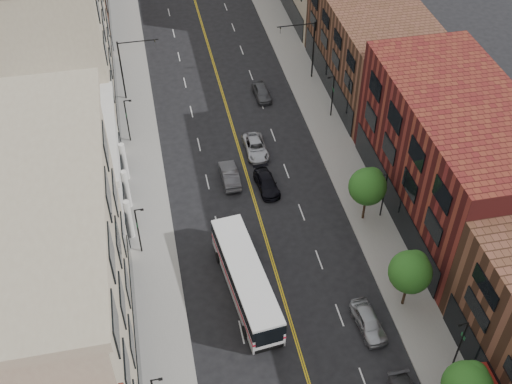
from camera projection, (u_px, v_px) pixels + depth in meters
sidewalk_left at (144, 170)px, 64.27m from camera, size 4.00×110.00×0.15m
sidewalk_right at (335, 145)px, 67.25m from camera, size 4.00×110.00×0.15m
bldg_l_tanoffice at (45, 298)px, 41.36m from camera, size 10.00×22.00×18.00m
bldg_l_white at (64, 176)px, 57.69m from camera, size 10.00×14.00×8.00m
bldg_l_far_a at (56, 34)px, 66.50m from camera, size 10.00×20.00×18.00m
bldg_r_mid at (454, 158)px, 56.36m from camera, size 10.00×22.00×12.00m
bldg_r_far_a at (373, 48)px, 72.13m from camera, size 10.00×20.00×10.00m
tree_r_2 at (411, 270)px, 49.37m from camera, size 3.40×3.40×5.59m
tree_r_3 at (368, 185)px, 56.55m from camera, size 3.40×3.40×5.59m
lamp_l_2 at (138, 229)px, 54.26m from camera, size 0.81×0.55×5.05m
lamp_l_3 at (127, 119)px, 65.75m from camera, size 0.81×0.55×5.05m
lamp_r_1 at (461, 341)px, 46.03m from camera, size 0.81×0.55×5.05m
lamp_r_2 at (384, 193)px, 57.52m from camera, size 0.81×0.55×5.05m
lamp_r_3 at (332, 94)px, 69.01m from camera, size 0.81×0.55×5.05m
signal_mast_left at (127, 63)px, 70.46m from camera, size 4.49×0.18×7.20m
signal_mast_right at (308, 44)px, 73.52m from camera, size 4.49×0.18×7.20m
city_bus at (246, 279)px, 51.77m from camera, size 3.86×12.23×3.09m
car_parked_far at (369, 322)px, 49.95m from camera, size 2.15×4.54×1.50m
car_lane_behind at (230, 175)px, 62.70m from camera, size 1.60×4.49×1.47m
car_lane_a at (267, 183)px, 61.95m from camera, size 2.16×4.54×1.28m
car_lane_b at (256, 147)px, 66.00m from camera, size 2.21×4.73×1.31m
car_lane_c at (262, 92)px, 73.32m from camera, size 1.79×4.14×1.39m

